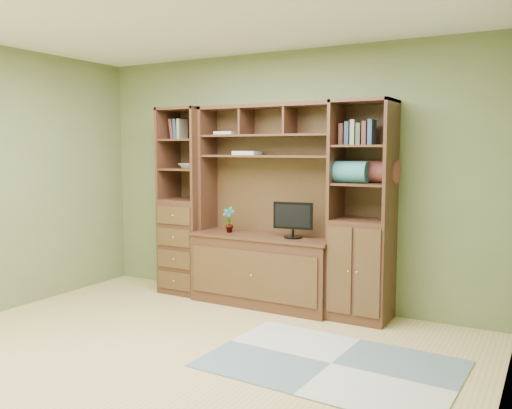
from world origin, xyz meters
The scene contains 11 objects.
room centered at (0.00, 0.00, 1.30)m, with size 4.60×4.10×2.64m.
center_hutch centered at (-0.10, 1.73, 1.02)m, with size 1.54×0.53×2.05m, color #442618.
left_tower centered at (-1.10, 1.77, 1.02)m, with size 0.50×0.45×2.05m, color #442618.
right_tower centered at (0.93, 1.77, 1.02)m, with size 0.55×0.45×2.05m, color #442618.
rug centered at (1.09, 0.60, 0.01)m, with size 1.82×1.21×0.01m, color #999F9E.
monitor centered at (0.25, 1.70, 0.97)m, with size 0.40×0.18×0.49m, color black.
orchid centered at (-0.49, 1.70, 0.87)m, with size 0.14×0.10×0.27m, color #9D4235.
magazines centered at (-0.34, 1.82, 1.56)m, with size 0.26×0.19×0.04m, color beige.
bowl centered at (-1.05, 1.77, 1.42)m, with size 0.22×0.22×0.05m, color beige.
blanket_teal centered at (0.81, 1.73, 1.39)m, with size 0.35×0.20×0.20m, color teal.
blanket_red centered at (1.04, 1.85, 1.39)m, with size 0.37×0.21×0.21m, color brown.
Camera 1 is at (2.50, -3.07, 1.60)m, focal length 38.00 mm.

